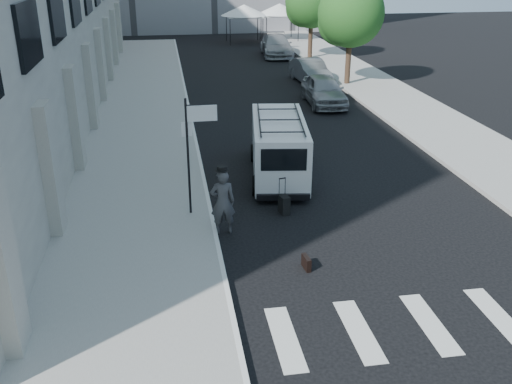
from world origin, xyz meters
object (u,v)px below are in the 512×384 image
object	(u,v)px
parked_car_b	(310,71)
parked_car_c	(276,46)
suitcase	(284,205)
parked_car_a	(324,90)
businessman	(223,202)
cargo_van	(279,147)
briefcase	(306,263)

from	to	relation	value
parked_car_b	parked_car_c	bearing A→B (deg)	87.10
suitcase	parked_car_a	world-z (taller)	parked_car_a
businessman	suitcase	distance (m)	2.31
parked_car_c	businessman	bearing A→B (deg)	-99.57
parked_car_a	cargo_van	bearing A→B (deg)	-111.91
cargo_van	parked_car_b	xyz separation A→B (m)	(4.94, 14.90, -0.37)
cargo_van	briefcase	bearing A→B (deg)	-87.13
briefcase	parked_car_a	bearing A→B (deg)	67.41
businessman	cargo_van	bearing A→B (deg)	-119.34
parked_car_a	parked_car_b	xyz separation A→B (m)	(0.62, 5.29, -0.05)
briefcase	parked_car_a	distance (m)	16.87
suitcase	parked_car_b	bearing A→B (deg)	61.65
suitcase	parked_car_a	xyz separation A→B (m)	(4.77, 12.81, 0.47)
parked_car_b	parked_car_c	world-z (taller)	parked_car_c
parked_car_b	cargo_van	bearing A→B (deg)	-112.26
businessman	cargo_van	size ratio (longest dim) A/B	0.34
parked_car_b	parked_car_c	xyz separation A→B (m)	(-0.18, 9.76, 0.07)
briefcase	cargo_van	distance (m)	6.61
briefcase	cargo_van	bearing A→B (deg)	79.20
briefcase	suitcase	bearing A→B (deg)	82.16
businessman	cargo_van	distance (m)	4.85
briefcase	parked_car_a	size ratio (longest dim) A/B	0.10
businessman	briefcase	size ratio (longest dim) A/B	4.35
briefcase	suitcase	world-z (taller)	suitcase
parked_car_c	briefcase	bearing A→B (deg)	-95.29
suitcase	parked_car_c	distance (m)	28.34
parked_car_a	briefcase	bearing A→B (deg)	-104.61
parked_car_a	businessman	bearing A→B (deg)	-113.77
cargo_van	parked_car_c	world-z (taller)	cargo_van
suitcase	cargo_van	xyz separation A→B (m)	(0.46, 3.20, 0.78)
suitcase	cargo_van	size ratio (longest dim) A/B	0.20
briefcase	cargo_van	xyz separation A→B (m)	(0.58, 6.52, 0.91)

